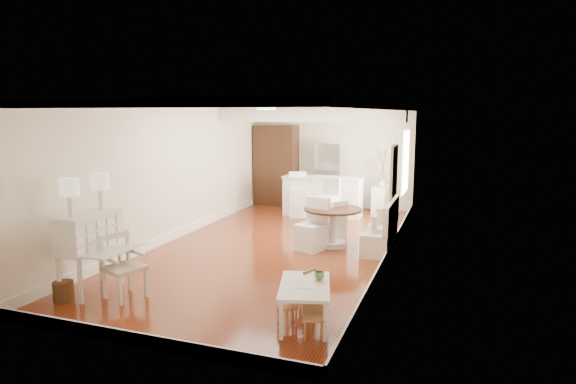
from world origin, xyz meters
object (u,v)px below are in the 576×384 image
Objects in this scene: wicker_basket at (63,291)px; kids_table at (305,304)px; kids_chair_a at (287,305)px; slip_chair_far at (333,221)px; fridge at (340,177)px; secretary_bureau at (90,253)px; sideboard at (382,200)px; bar_stool_left at (298,195)px; kids_chair_b at (303,287)px; dining_table at (333,227)px; breakfast_counter at (323,196)px; bar_stool_right at (328,201)px; gustavian_armchair at (124,267)px; pantry_cabinet at (276,165)px; slip_chair_near at (311,224)px; kids_chair_c at (313,316)px.

wicker_basket is 3.49m from kids_table.
kids_chair_a is 4.07m from slip_chair_far.
wicker_basket is 0.16× the size of fridge.
secretary_bureau is 1.36× the size of slip_chair_far.
sideboard is (-0.12, 7.06, 0.12)m from kids_table.
bar_stool_left reaches higher than kids_chair_a.
sideboard is at bearing 5.31° from bar_stool_left.
dining_table is at bearing -155.71° from kids_chair_b.
breakfast_counter is at bearing -149.46° from kids_chair_b.
fridge is at bearing 111.73° from bar_stool_right.
bar_stool_right is (-0.96, 5.57, 0.30)m from kids_chair_a.
gustavian_armchair is at bearing -120.60° from dining_table.
pantry_cabinet reaches higher than slip_chair_far.
fridge reaches higher than breakfast_counter.
slip_chair_far reaches higher than kids_table.
fridge is at bearing -0.90° from pantry_cabinet.
bar_stool_left is 0.50× the size of pantry_cabinet.
slip_chair_near reaches higher than kids_table.
slip_chair_near is 3.91m from sideboard.
slip_chair_far is 0.80× the size of bar_stool_right.
kids_chair_b is 3.09m from dining_table.
gustavian_armchair reaches higher than wicker_basket.
slip_chair_near is 3.09m from bar_stool_left.
slip_chair_near is at bearing 90.54° from kids_chair_c.
wicker_basket is 0.28× the size of slip_chair_near.
sideboard is (3.22, 7.08, -0.23)m from secretary_bureau.
secretary_bureau is 1.19× the size of slip_chair_near.
kids_chair_a is 3.70m from dining_table.
pantry_cabinet is at bearing 23.32° from gustavian_armchair.
kids_table is 7.54m from fridge.
dining_table is at bearing -78.97° from bar_stool_left.
sideboard is at bearing 65.56° from secretary_bureau.
kids_table is at bearing -66.49° from pantry_cabinet.
breakfast_counter is at bearing 120.61° from slip_chair_near.
kids_chair_a is at bearing -68.06° from pantry_cabinet.
breakfast_counter is 2.11m from pantry_cabinet.
kids_chair_b is 0.71× the size of sideboard.
bar_stool_right is 2.90m from pantry_cabinet.
sideboard reaches higher than kids_chair_a.
gustavian_armchair is at bearing -59.55° from kids_chair_b.
pantry_cabinet is at bearing -179.94° from sideboard.
breakfast_counter is 0.65m from bar_stool_left.
secretary_bureau is 0.64m from gustavian_armchair.
breakfast_counter is at bearing 129.66° from bar_stool_right.
kids_chair_a is 6.58m from breakfast_counter.
bar_stool_left is at bearing 166.02° from kids_chair_a.
kids_table is at bearing -91.94° from bar_stool_left.
breakfast_counter is at bearing 87.81° from kids_chair_c.
pantry_cabinet is at bearing 170.76° from kids_chair_a.
slip_chair_near is (-0.90, 3.23, 0.25)m from kids_table.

